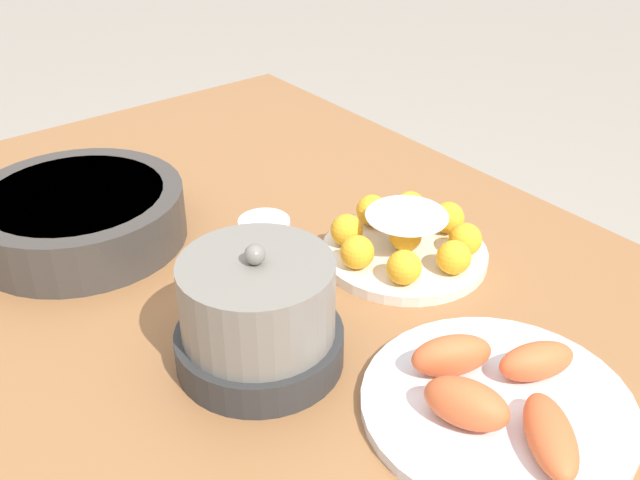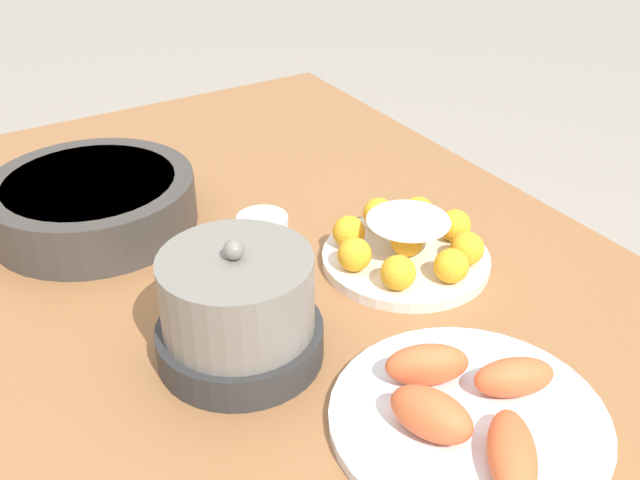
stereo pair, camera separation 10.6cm
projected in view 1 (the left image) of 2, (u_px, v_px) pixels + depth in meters
dining_table at (238, 319)px, 1.12m from camera, size 1.33×1.04×0.76m
cake_plate at (406, 241)px, 1.08m from camera, size 0.24×0.24×0.08m
serving_bowl at (78, 214)px, 1.12m from camera, size 0.32×0.32×0.08m
sauce_bowl at (73, 169)px, 1.32m from camera, size 0.09×0.09×0.03m
seafood_platter at (498, 400)px, 0.82m from camera, size 0.31×0.31×0.07m
cup_near at (265, 249)px, 1.04m from camera, size 0.07×0.07×0.09m
warming_pot at (258, 316)px, 0.87m from camera, size 0.20×0.20×0.16m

